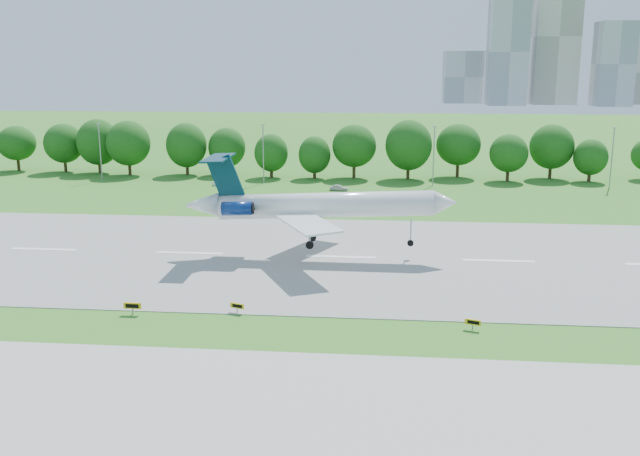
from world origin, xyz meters
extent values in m
plane|color=#2C6C1C|center=(0.00, 0.00, 0.00)|extent=(600.00, 600.00, 0.00)
cube|color=gray|center=(0.00, 25.00, 0.04)|extent=(400.00, 45.00, 0.08)
cube|color=#ADADA8|center=(0.00, -18.00, 0.04)|extent=(400.00, 23.00, 0.08)
cylinder|color=#382314|center=(-60.00, 92.00, 1.80)|extent=(0.70, 0.70, 3.60)
sphere|color=#114110|center=(-60.00, 92.00, 6.20)|extent=(8.40, 8.40, 8.40)
cylinder|color=#382314|center=(-20.00, 92.00, 1.80)|extent=(0.70, 0.70, 3.60)
sphere|color=#114110|center=(-20.00, 92.00, 6.20)|extent=(8.40, 8.40, 8.40)
cylinder|color=#382314|center=(20.00, 92.00, 1.80)|extent=(0.70, 0.70, 3.60)
sphere|color=#114110|center=(20.00, 92.00, 6.20)|extent=(8.40, 8.40, 8.40)
cylinder|color=gray|center=(-55.00, 82.00, 6.00)|extent=(0.24, 0.24, 12.00)
cube|color=gray|center=(-55.00, 82.00, 12.10)|extent=(0.90, 0.25, 0.18)
cylinder|color=gray|center=(-20.00, 82.00, 6.00)|extent=(0.24, 0.24, 12.00)
cube|color=gray|center=(-20.00, 82.00, 12.10)|extent=(0.90, 0.25, 0.18)
cylinder|color=gray|center=(15.00, 82.00, 6.00)|extent=(0.24, 0.24, 12.00)
cube|color=gray|center=(15.00, 82.00, 12.10)|extent=(0.90, 0.25, 0.18)
cylinder|color=gray|center=(50.00, 82.00, 6.00)|extent=(0.24, 0.24, 12.00)
cube|color=gray|center=(50.00, 82.00, 12.10)|extent=(0.90, 0.25, 0.18)
cube|color=#B2B2B7|center=(75.00, 380.00, 31.00)|extent=(22.00, 22.00, 62.00)
cube|color=beige|center=(105.00, 395.00, 40.00)|extent=(26.00, 26.00, 80.00)
cube|color=#B2B2B7|center=(135.00, 375.00, 24.00)|extent=(20.00, 20.00, 48.00)
cube|color=beige|center=(158.00, 400.00, 19.00)|extent=(18.00, 18.00, 38.00)
cube|color=#B2B2B7|center=(52.00, 405.00, 16.00)|extent=(24.00, 24.00, 32.00)
cylinder|color=white|center=(-2.04, 25.00, 6.84)|extent=(27.41, 3.65, 4.20)
cone|color=white|center=(13.04, 25.26, 7.41)|extent=(3.08, 3.23, 3.29)
cone|color=white|center=(-17.84, 24.73, 6.61)|extent=(4.53, 3.26, 3.34)
cube|color=white|center=(-3.56, 18.61, 5.87)|extent=(9.26, 12.61, 0.40)
cube|color=white|center=(-3.78, 31.33, 5.87)|extent=(8.96, 12.64, 0.40)
cube|color=#052B3B|center=(-14.75, 24.78, 10.13)|extent=(4.78, 0.54, 6.18)
cube|color=#052B3B|center=(-15.66, 24.76, 12.74)|extent=(3.06, 8.68, 0.31)
cylinder|color=navy|center=(-12.90, 22.45, 6.71)|extent=(3.91, 1.79, 1.87)
cylinder|color=navy|center=(-12.98, 27.17, 6.71)|extent=(3.91, 1.79, 1.87)
cylinder|color=gray|center=(8.86, 25.19, 3.66)|extent=(0.18, 0.18, 3.18)
cylinder|color=black|center=(8.86, 25.19, 2.07)|extent=(0.82, 0.29, 0.82)
cylinder|color=gray|center=(-3.82, 22.97, 3.66)|extent=(0.22, 0.22, 3.18)
cylinder|color=black|center=(-3.82, 22.97, 2.07)|extent=(1.01, 0.43, 1.00)
cylinder|color=gray|center=(-3.89, 26.97, 3.66)|extent=(0.22, 0.22, 3.18)
cylinder|color=black|center=(-3.89, 26.97, 2.07)|extent=(1.01, 0.43, 1.00)
cube|color=gray|center=(-19.19, 1.55, 0.39)|extent=(0.12, 0.12, 0.78)
cube|color=#E8AC0C|center=(-19.19, 1.55, 0.95)|extent=(1.80, 0.26, 0.62)
cube|color=black|center=(-19.19, 1.42, 0.95)|extent=(1.34, 0.07, 0.39)
cube|color=gray|center=(-8.93, 2.95, 0.33)|extent=(0.12, 0.12, 0.66)
cube|color=#E8AC0C|center=(-8.93, 2.95, 0.80)|extent=(1.48, 0.64, 0.52)
cube|color=black|center=(-8.96, 2.86, 0.80)|extent=(1.07, 0.38, 0.33)
cube|color=gray|center=(14.02, 0.53, 0.33)|extent=(0.12, 0.12, 0.66)
cube|color=#E8AC0C|center=(14.02, 0.53, 0.80)|extent=(1.47, 0.66, 0.51)
cube|color=black|center=(13.99, 0.43, 0.80)|extent=(1.06, 0.40, 0.33)
imported|color=white|center=(-28.27, 77.86, 0.55)|extent=(3.47, 1.63, 1.10)
imported|color=silver|center=(-3.68, 74.31, 0.62)|extent=(3.77, 1.87, 1.23)
camera|label=1|loc=(5.78, -63.49, 24.41)|focal=40.00mm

